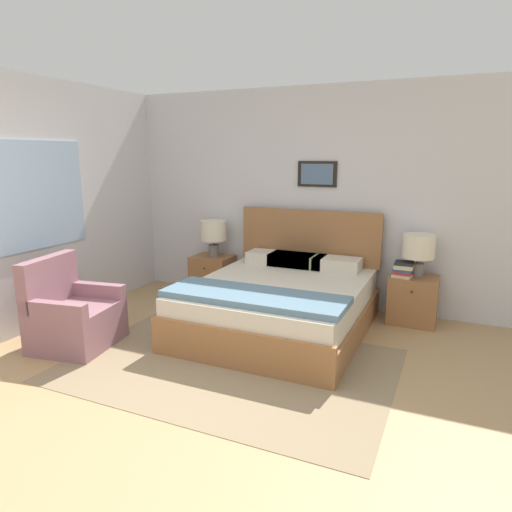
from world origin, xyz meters
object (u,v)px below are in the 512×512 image
object	(u,v)px
armchair	(73,317)
nightstand_by_door	(413,300)
bed	(280,302)
table_lamp_near_window	(214,232)
nightstand_near_window	(213,276)
table_lamp_by_door	(419,248)

from	to	relation	value
armchair	nightstand_by_door	distance (m)	3.54
bed	table_lamp_near_window	world-z (taller)	bed
bed	nightstand_by_door	bearing A→B (deg)	31.75
nightstand_near_window	table_lamp_near_window	bearing A→B (deg)	64.94
bed	nightstand_by_door	distance (m)	1.47
bed	table_lamp_near_window	xyz separation A→B (m)	(-1.24, 0.80, 0.53)
table_lamp_by_door	nightstand_by_door	bearing A→B (deg)	-122.83
bed	table_lamp_by_door	distance (m)	1.59
nightstand_near_window	table_lamp_near_window	distance (m)	0.57
nightstand_by_door	armchair	bearing A→B (deg)	-145.99
table_lamp_near_window	nightstand_by_door	bearing A→B (deg)	-0.58
bed	armchair	xyz separation A→B (m)	(-1.68, -1.20, -0.01)
table_lamp_near_window	bed	bearing A→B (deg)	-32.89
nightstand_near_window	table_lamp_by_door	size ratio (longest dim) A/B	1.13
table_lamp_near_window	nightstand_near_window	bearing A→B (deg)	-115.06
armchair	nightstand_near_window	world-z (taller)	armchair
bed	table_lamp_by_door	xyz separation A→B (m)	(1.27, 0.80, 0.53)
nightstand_by_door	nightstand_near_window	bearing A→B (deg)	180.00
nightstand_near_window	nightstand_by_door	world-z (taller)	same
armchair	table_lamp_near_window	world-z (taller)	table_lamp_near_window
bed	nightstand_near_window	size ratio (longest dim) A/B	3.88
nightstand_by_door	table_lamp_near_window	size ratio (longest dim) A/B	1.13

